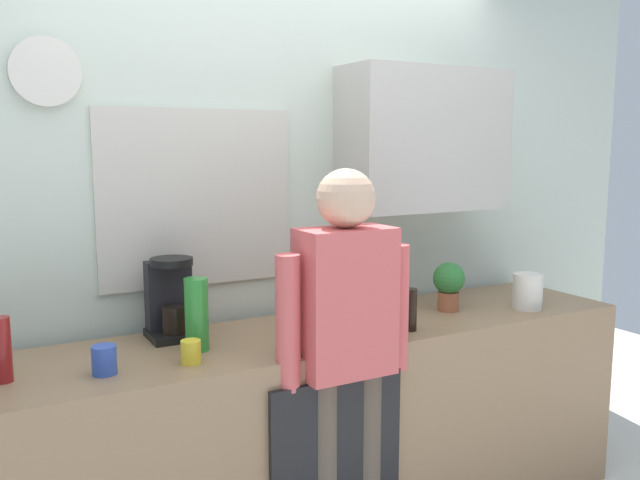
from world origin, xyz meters
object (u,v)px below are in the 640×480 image
object	(u,v)px
storage_canister	(527,291)
person_at_sink	(345,341)
coffee_maker	(171,301)
bottle_dark_sauce	(410,310)
potted_plant	(449,283)
bottle_red_vinegar	(1,350)
cup_yellow_cup	(191,352)
cup_blue_mug	(104,360)
bottle_clear_soda	(197,314)
dish_soap	(309,308)

from	to	relation	value
storage_canister	person_at_sink	world-z (taller)	person_at_sink
coffee_maker	bottle_dark_sauce	world-z (taller)	coffee_maker
potted_plant	person_at_sink	bearing A→B (deg)	-158.21
bottle_red_vinegar	person_at_sink	xyz separation A→B (m)	(1.16, -0.27, -0.07)
potted_plant	storage_canister	size ratio (longest dim) A/B	1.35
bottle_red_vinegar	cup_yellow_cup	bearing A→B (deg)	-11.27
bottle_red_vinegar	cup_yellow_cup	world-z (taller)	bottle_red_vinegar
cup_blue_mug	person_at_sink	size ratio (longest dim) A/B	0.06
bottle_clear_soda	person_at_sink	xyz separation A→B (m)	(0.49, -0.29, -0.10)
bottle_dark_sauce	potted_plant	distance (m)	0.41
bottle_dark_sauce	cup_blue_mug	world-z (taller)	bottle_dark_sauce
coffee_maker	bottle_clear_soda	xyz separation A→B (m)	(0.03, -0.23, -0.01)
bottle_dark_sauce	potted_plant	bearing A→B (deg)	27.34
cup_blue_mug	dish_soap	size ratio (longest dim) A/B	0.56
coffee_maker	potted_plant	bearing A→B (deg)	-9.57
cup_blue_mug	potted_plant	xyz separation A→B (m)	(1.60, 0.12, 0.08)
cup_yellow_cup	potted_plant	distance (m)	1.32
bottle_dark_sauce	storage_canister	xyz separation A→B (m)	(0.71, 0.03, -0.00)
bottle_clear_soda	dish_soap	distance (m)	0.55
cup_blue_mug	dish_soap	xyz separation A→B (m)	(0.90, 0.20, 0.03)
bottle_red_vinegar	cup_yellow_cup	xyz separation A→B (m)	(0.60, -0.12, -0.07)
coffee_maker	potted_plant	xyz separation A→B (m)	(1.27, -0.21, -0.01)
bottle_dark_sauce	dish_soap	world-z (taller)	same
coffee_maker	bottle_dark_sauce	distance (m)	0.99
bottle_clear_soda	cup_yellow_cup	xyz separation A→B (m)	(-0.07, -0.14, -0.10)
bottle_red_vinegar	storage_canister	distance (m)	2.26
bottle_dark_sauce	potted_plant	xyz separation A→B (m)	(0.36, 0.19, 0.04)
cup_blue_mug	coffee_maker	bearing A→B (deg)	44.95
cup_blue_mug	potted_plant	distance (m)	1.60
coffee_maker	bottle_clear_soda	size ratio (longest dim) A/B	1.18
cup_blue_mug	storage_canister	size ratio (longest dim) A/B	0.59
bottle_red_vinegar	cup_blue_mug	distance (m)	0.33
coffee_maker	cup_yellow_cup	bearing A→B (deg)	-95.66
bottle_dark_sauce	potted_plant	world-z (taller)	potted_plant
bottle_clear_soda	person_at_sink	world-z (taller)	person_at_sink
cup_yellow_cup	person_at_sink	size ratio (longest dim) A/B	0.05
bottle_red_vinegar	person_at_sink	size ratio (longest dim) A/B	0.14
coffee_maker	storage_canister	size ratio (longest dim) A/B	1.94
potted_plant	person_at_sink	distance (m)	0.81
coffee_maker	dish_soap	distance (m)	0.58
cup_blue_mug	potted_plant	world-z (taller)	potted_plant
person_at_sink	bottle_clear_soda	bearing A→B (deg)	146.47
cup_yellow_cup	potted_plant	bearing A→B (deg)	6.55
dish_soap	cup_yellow_cup	bearing A→B (deg)	-158.57
person_at_sink	storage_canister	bearing A→B (deg)	4.36
bottle_clear_soda	cup_blue_mug	bearing A→B (deg)	-164.20
coffee_maker	person_at_sink	xyz separation A→B (m)	(0.52, -0.51, -0.11)
bottle_red_vinegar	bottle_clear_soda	distance (m)	0.67
coffee_maker	bottle_red_vinegar	xyz separation A→B (m)	(-0.64, -0.24, -0.04)
bottle_red_vinegar	potted_plant	world-z (taller)	potted_plant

